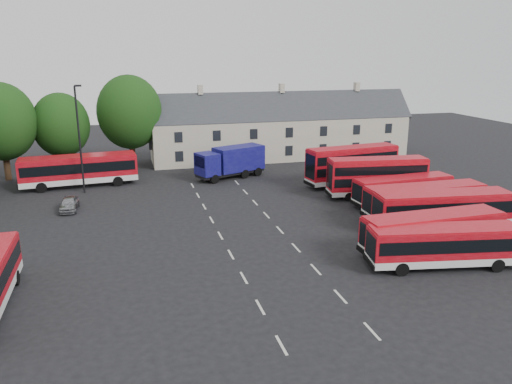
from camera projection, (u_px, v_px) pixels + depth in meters
ground at (225, 245)px, 37.97m from camera, size 140.00×140.00×0.00m
lane_markings at (251, 233)px, 40.45m from camera, size 5.15×33.80×0.01m
terrace_houses at (281, 130)px, 68.30m from camera, size 35.70×7.13×10.06m
bus_row_a at (445, 243)px, 33.52m from camera, size 10.50×4.03×2.90m
bus_row_b at (433, 230)px, 35.90m from camera, size 10.65×2.74×2.99m
bus_row_c at (443, 207)px, 40.77m from camera, size 11.46×3.88×3.18m
bus_row_d at (425, 199)px, 43.41m from camera, size 10.79×2.65×3.04m
bus_row_e at (403, 188)px, 47.33m from camera, size 9.91×2.90×2.76m
bus_dd_south at (377, 175)px, 49.76m from camera, size 10.01×3.41×4.02m
bus_dd_north at (352, 163)px, 54.43m from camera, size 10.58×3.67×4.25m
bus_north at (79, 168)px, 53.81m from camera, size 12.26×3.82×3.41m
box_truck at (231, 161)px, 57.62m from camera, size 8.54×5.35×3.58m
silver_car at (69, 204)px, 46.04m from camera, size 1.68×3.80×1.27m
lamppost at (79, 137)px, 50.37m from camera, size 0.77×0.39×11.03m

